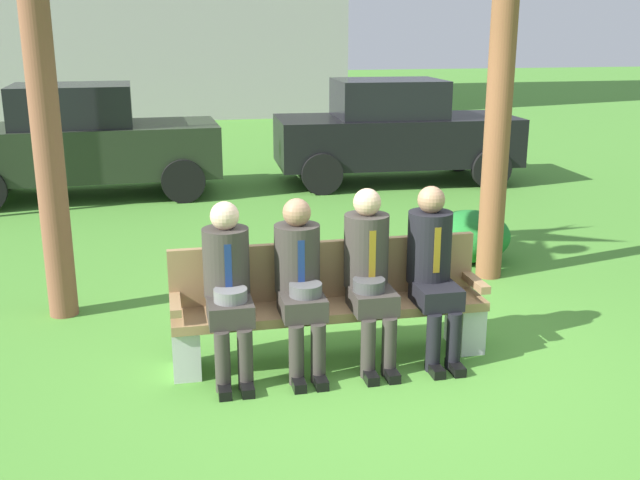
{
  "coord_description": "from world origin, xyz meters",
  "views": [
    {
      "loc": [
        -1.54,
        -5.0,
        2.48
      ],
      "look_at": [
        -0.35,
        0.6,
        0.85
      ],
      "focal_mm": 41.9,
      "sensor_mm": 36.0,
      "label": 1
    }
  ],
  "objects_px": {
    "seated_man_centerleft": "(300,277)",
    "parked_car_near": "(84,142)",
    "seated_man_rightmost": "(433,264)",
    "park_bench": "(329,303)",
    "shrub_near_bench": "(469,236)",
    "parked_car_far": "(394,132)",
    "seated_man_centerright": "(369,269)",
    "seated_man_leftmost": "(228,282)"
  },
  "relations": [
    {
      "from": "seated_man_centerleft",
      "to": "parked_car_near",
      "type": "relative_size",
      "value": 0.33
    },
    {
      "from": "seated_man_centerleft",
      "to": "seated_man_rightmost",
      "type": "height_order",
      "value": "seated_man_rightmost"
    },
    {
      "from": "park_bench",
      "to": "seated_man_centerleft",
      "type": "bearing_deg",
      "value": -151.58
    },
    {
      "from": "shrub_near_bench",
      "to": "parked_car_far",
      "type": "relative_size",
      "value": 0.23
    },
    {
      "from": "seated_man_centerright",
      "to": "seated_man_rightmost",
      "type": "distance_m",
      "value": 0.51
    },
    {
      "from": "seated_man_centerleft",
      "to": "seated_man_rightmost",
      "type": "xyz_separation_m",
      "value": [
        1.03,
        0.01,
        0.03
      ]
    },
    {
      "from": "park_bench",
      "to": "shrub_near_bench",
      "type": "relative_size",
      "value": 2.68
    },
    {
      "from": "seated_man_leftmost",
      "to": "seated_man_centerleft",
      "type": "relative_size",
      "value": 1.0
    },
    {
      "from": "seated_man_leftmost",
      "to": "parked_car_near",
      "type": "relative_size",
      "value": 0.33
    },
    {
      "from": "seated_man_centerleft",
      "to": "shrub_near_bench",
      "type": "relative_size",
      "value": 1.43
    },
    {
      "from": "seated_man_leftmost",
      "to": "seated_man_centerright",
      "type": "bearing_deg",
      "value": 0.26
    },
    {
      "from": "seated_man_centerleft",
      "to": "seated_man_centerright",
      "type": "bearing_deg",
      "value": 0.54
    },
    {
      "from": "park_bench",
      "to": "seated_man_rightmost",
      "type": "bearing_deg",
      "value": -9.25
    },
    {
      "from": "seated_man_centerright",
      "to": "shrub_near_bench",
      "type": "bearing_deg",
      "value": 51.51
    },
    {
      "from": "seated_man_leftmost",
      "to": "seated_man_rightmost",
      "type": "distance_m",
      "value": 1.56
    },
    {
      "from": "park_bench",
      "to": "seated_man_rightmost",
      "type": "height_order",
      "value": "seated_man_rightmost"
    },
    {
      "from": "seated_man_centerleft",
      "to": "parked_car_far",
      "type": "height_order",
      "value": "parked_car_far"
    },
    {
      "from": "seated_man_leftmost",
      "to": "shrub_near_bench",
      "type": "height_order",
      "value": "seated_man_leftmost"
    },
    {
      "from": "seated_man_rightmost",
      "to": "park_bench",
      "type": "bearing_deg",
      "value": 170.75
    },
    {
      "from": "shrub_near_bench",
      "to": "park_bench",
      "type": "bearing_deg",
      "value": -134.31
    },
    {
      "from": "park_bench",
      "to": "seated_man_rightmost",
      "type": "distance_m",
      "value": 0.85
    },
    {
      "from": "parked_car_far",
      "to": "shrub_near_bench",
      "type": "bearing_deg",
      "value": -96.55
    },
    {
      "from": "park_bench",
      "to": "shrub_near_bench",
      "type": "xyz_separation_m",
      "value": [
        2.05,
        2.1,
        -0.16
      ]
    },
    {
      "from": "park_bench",
      "to": "seated_man_centerright",
      "type": "bearing_deg",
      "value": -25.65
    },
    {
      "from": "seated_man_centerleft",
      "to": "seated_man_centerright",
      "type": "relative_size",
      "value": 0.96
    },
    {
      "from": "seated_man_rightmost",
      "to": "parked_car_far",
      "type": "height_order",
      "value": "parked_car_far"
    },
    {
      "from": "seated_man_rightmost",
      "to": "parked_car_near",
      "type": "relative_size",
      "value": 0.34
    },
    {
      "from": "seated_man_centerright",
      "to": "seated_man_rightmost",
      "type": "bearing_deg",
      "value": 0.6
    },
    {
      "from": "seated_man_centerleft",
      "to": "shrub_near_bench",
      "type": "height_order",
      "value": "seated_man_centerleft"
    },
    {
      "from": "park_bench",
      "to": "parked_car_far",
      "type": "distance_m",
      "value": 6.97
    },
    {
      "from": "seated_man_centerleft",
      "to": "seated_man_leftmost",
      "type": "bearing_deg",
      "value": 179.97
    },
    {
      "from": "park_bench",
      "to": "seated_man_leftmost",
      "type": "relative_size",
      "value": 1.87
    },
    {
      "from": "seated_man_centerright",
      "to": "parked_car_near",
      "type": "height_order",
      "value": "parked_car_near"
    },
    {
      "from": "seated_man_leftmost",
      "to": "parked_car_far",
      "type": "bearing_deg",
      "value": 63.2
    },
    {
      "from": "seated_man_centerright",
      "to": "parked_car_near",
      "type": "distance_m",
      "value": 7.02
    },
    {
      "from": "seated_man_leftmost",
      "to": "parked_car_near",
      "type": "height_order",
      "value": "parked_car_near"
    },
    {
      "from": "park_bench",
      "to": "parked_car_far",
      "type": "bearing_deg",
      "value": 68.45
    },
    {
      "from": "seated_man_leftmost",
      "to": "shrub_near_bench",
      "type": "distance_m",
      "value": 3.64
    },
    {
      "from": "seated_man_rightmost",
      "to": "parked_car_far",
      "type": "bearing_deg",
      "value": 74.94
    },
    {
      "from": "park_bench",
      "to": "shrub_near_bench",
      "type": "distance_m",
      "value": 2.94
    },
    {
      "from": "park_bench",
      "to": "parked_car_near",
      "type": "relative_size",
      "value": 0.61
    },
    {
      "from": "seated_man_centerleft",
      "to": "parked_car_far",
      "type": "distance_m",
      "value": 7.18
    }
  ]
}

